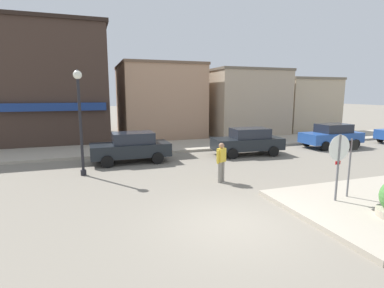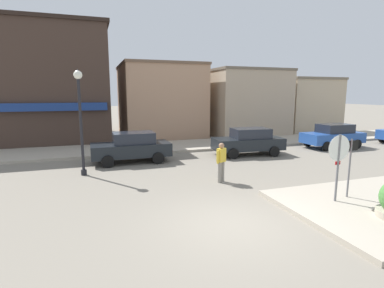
{
  "view_description": "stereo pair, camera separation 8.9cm",
  "coord_description": "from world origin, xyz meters",
  "px_view_note": "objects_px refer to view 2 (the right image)",
  "views": [
    {
      "loc": [
        -3.62,
        -6.94,
        3.56
      ],
      "look_at": [
        0.3,
        4.5,
        1.5
      ],
      "focal_mm": 28.0,
      "sensor_mm": 36.0,
      "label": 1
    },
    {
      "loc": [
        -3.54,
        -6.97,
        3.56
      ],
      "look_at": [
        0.3,
        4.5,
        1.5
      ],
      "focal_mm": 28.0,
      "sensor_mm": 36.0,
      "label": 2
    }
  ],
  "objects_px": {
    "parked_car_nearest": "(132,147)",
    "parked_car_third": "(333,135)",
    "one_way_sign": "(350,162)",
    "pedestrian_crossing_near": "(221,161)",
    "lamp_post": "(80,107)",
    "parked_car_second": "(249,141)",
    "stop_sign": "(338,159)"
  },
  "relations": [
    {
      "from": "lamp_post",
      "to": "stop_sign",
      "type": "bearing_deg",
      "value": -39.59
    },
    {
      "from": "stop_sign",
      "to": "parked_car_nearest",
      "type": "xyz_separation_m",
      "value": [
        -5.38,
        8.26,
        -0.71
      ]
    },
    {
      "from": "one_way_sign",
      "to": "parked_car_nearest",
      "type": "relative_size",
      "value": 0.52
    },
    {
      "from": "one_way_sign",
      "to": "lamp_post",
      "type": "height_order",
      "value": "lamp_post"
    },
    {
      "from": "stop_sign",
      "to": "lamp_post",
      "type": "distance_m",
      "value": 10.12
    },
    {
      "from": "one_way_sign",
      "to": "lamp_post",
      "type": "relative_size",
      "value": 0.46
    },
    {
      "from": "one_way_sign",
      "to": "parked_car_third",
      "type": "relative_size",
      "value": 0.52
    },
    {
      "from": "parked_car_second",
      "to": "stop_sign",
      "type": "bearing_deg",
      "value": -99.23
    },
    {
      "from": "parked_car_second",
      "to": "parked_car_third",
      "type": "xyz_separation_m",
      "value": [
        6.47,
        0.36,
        0.0
      ]
    },
    {
      "from": "one_way_sign",
      "to": "lamp_post",
      "type": "xyz_separation_m",
      "value": [
        -8.38,
        6.21,
        1.63
      ]
    },
    {
      "from": "lamp_post",
      "to": "parked_car_third",
      "type": "bearing_deg",
      "value": 7.17
    },
    {
      "from": "stop_sign",
      "to": "parked_car_third",
      "type": "distance_m",
      "value": 11.41
    },
    {
      "from": "parked_car_nearest",
      "to": "parked_car_third",
      "type": "relative_size",
      "value": 1.0
    },
    {
      "from": "parked_car_third",
      "to": "pedestrian_crossing_near",
      "type": "bearing_deg",
      "value": -154.6
    },
    {
      "from": "parked_car_second",
      "to": "pedestrian_crossing_near",
      "type": "distance_m",
      "value": 5.83
    },
    {
      "from": "lamp_post",
      "to": "parked_car_nearest",
      "type": "relative_size",
      "value": 1.13
    },
    {
      "from": "stop_sign",
      "to": "parked_car_second",
      "type": "xyz_separation_m",
      "value": [
        1.3,
        7.98,
        -0.71
      ]
    },
    {
      "from": "parked_car_nearest",
      "to": "pedestrian_crossing_near",
      "type": "height_order",
      "value": "pedestrian_crossing_near"
    },
    {
      "from": "lamp_post",
      "to": "one_way_sign",
      "type": "bearing_deg",
      "value": -36.52
    },
    {
      "from": "stop_sign",
      "to": "parked_car_nearest",
      "type": "relative_size",
      "value": 0.57
    },
    {
      "from": "lamp_post",
      "to": "parked_car_third",
      "type": "distance_m",
      "value": 15.75
    },
    {
      "from": "parked_car_nearest",
      "to": "stop_sign",
      "type": "bearing_deg",
      "value": -56.94
    },
    {
      "from": "pedestrian_crossing_near",
      "to": "parked_car_third",
      "type": "bearing_deg",
      "value": 25.4
    },
    {
      "from": "parked_car_second",
      "to": "one_way_sign",
      "type": "bearing_deg",
      "value": -94.62
    },
    {
      "from": "parked_car_nearest",
      "to": "one_way_sign",
      "type": "bearing_deg",
      "value": -53.23
    },
    {
      "from": "parked_car_second",
      "to": "pedestrian_crossing_near",
      "type": "bearing_deg",
      "value": -129.73
    },
    {
      "from": "one_way_sign",
      "to": "parked_car_second",
      "type": "distance_m",
      "value": 7.84
    },
    {
      "from": "lamp_post",
      "to": "pedestrian_crossing_near",
      "type": "height_order",
      "value": "lamp_post"
    },
    {
      "from": "lamp_post",
      "to": "pedestrian_crossing_near",
      "type": "bearing_deg",
      "value": -28.68
    },
    {
      "from": "one_way_sign",
      "to": "lamp_post",
      "type": "bearing_deg",
      "value": 143.48
    },
    {
      "from": "stop_sign",
      "to": "parked_car_third",
      "type": "xyz_separation_m",
      "value": [
        7.76,
        8.33,
        -0.71
      ]
    },
    {
      "from": "parked_car_third",
      "to": "lamp_post",
      "type": "bearing_deg",
      "value": -172.83
    }
  ]
}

